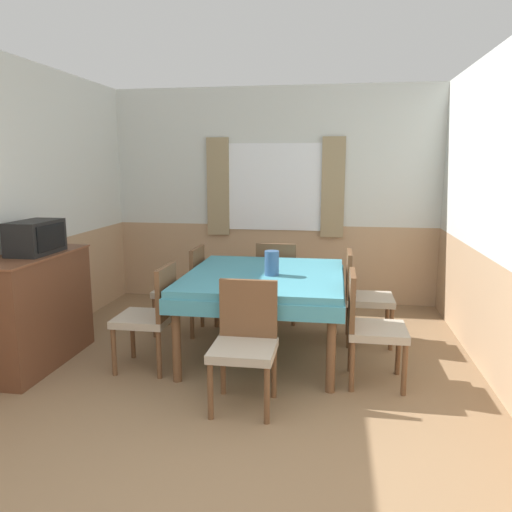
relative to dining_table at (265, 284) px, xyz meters
name	(u,v)px	position (x,y,z in m)	size (l,w,h in m)	color
wall_back	(274,196)	(-0.15, 1.85, 0.66)	(4.34, 0.10, 2.60)	silver
wall_left	(13,210)	(-2.15, -0.33, 0.66)	(0.05, 4.71, 2.60)	silver
wall_right	(506,217)	(1.84, -0.33, 0.66)	(0.05, 4.71, 2.60)	silver
dining_table	(265,284)	(0.00, 0.00, 0.00)	(1.38, 1.56, 0.75)	teal
chair_head_near	(245,340)	(0.00, -0.96, -0.17)	(0.44, 0.44, 0.88)	brown
chair_left_near	(151,313)	(-0.88, -0.46, -0.17)	(0.44, 0.44, 0.88)	brown
chair_right_near	(369,324)	(0.88, -0.46, -0.17)	(0.44, 0.44, 0.88)	brown
chair_head_window	(277,278)	(0.00, 0.96, -0.17)	(0.44, 0.44, 0.88)	brown
chair_left_far	(185,286)	(-0.88, 0.46, -0.17)	(0.44, 0.44, 0.88)	brown
chair_right_far	(363,293)	(0.88, 0.46, -0.17)	(0.44, 0.44, 0.88)	brown
sideboard	(35,309)	(-1.89, -0.53, -0.16)	(0.46, 1.16, 0.95)	brown
tv	(36,237)	(-1.86, -0.48, 0.44)	(0.29, 0.49, 0.28)	black
vase	(272,263)	(0.07, -0.07, 0.21)	(0.12, 0.12, 0.21)	#335684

